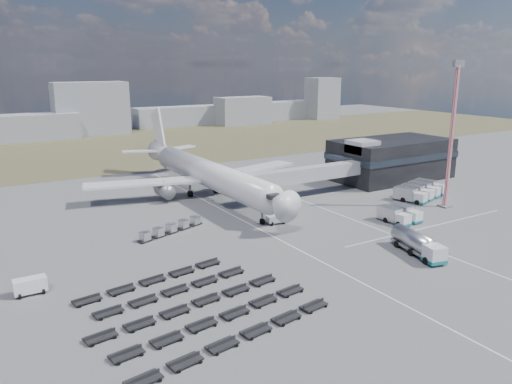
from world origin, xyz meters
TOP-DOWN VIEW (x-y plane):
  - ground at (0.00, 0.00)m, footprint 420.00×420.00m
  - grass_strip at (0.00, 110.00)m, footprint 420.00×90.00m
  - lane_markings at (9.77, 3.00)m, footprint 47.12×110.00m
  - terminal at (47.77, 23.96)m, footprint 30.40×16.40m
  - jet_bridge at (15.90, 20.42)m, footprint 30.30×3.80m
  - airliner at (0.00, 32.38)m, footprint 51.59×64.53m
  - skyline at (-21.66, 151.66)m, footprint 286.55×26.83m
  - fuel_tanker at (12.37, -16.11)m, footprint 5.04×11.04m
  - pushback_tug at (2.33, 8.00)m, footprint 3.64×2.38m
  - utility_van at (-40.37, -0.05)m, footprint 3.97×1.81m
  - catering_truck at (11.08, 26.56)m, footprint 3.17×6.98m
  - service_trucks_near at (22.63, -2.90)m, footprint 5.69×6.71m
  - service_trucks_far at (39.63, 7.00)m, footprint 13.77×10.01m
  - uld_row at (-16.12, 12.89)m, footprint 13.33×5.81m
  - baggage_dollies at (-24.41, -14.53)m, footprint 28.39×24.09m
  - floodlight_mast at (38.13, -0.73)m, footprint 2.72×2.25m

SIDE VIEW (x-z plane):
  - ground at x=0.00m, z-range 0.00..0.00m
  - grass_strip at x=0.00m, z-range 0.00..0.01m
  - lane_markings at x=9.77m, z-range 0.00..0.01m
  - baggage_dollies at x=-24.41m, z-range 0.00..0.81m
  - pushback_tug at x=2.33m, z-range 0.00..1.52m
  - uld_row at x=-16.12m, z-range 0.15..1.64m
  - utility_van at x=-40.37m, z-range 0.00..2.14m
  - service_trucks_near at x=22.63m, z-range 0.11..2.72m
  - service_trucks_far at x=39.63m, z-range 0.12..2.87m
  - catering_truck at x=11.08m, z-range 0.04..3.18m
  - fuel_tanker at x=12.37m, z-range 0.00..3.46m
  - jet_bridge at x=15.90m, z-range 1.53..8.58m
  - terminal at x=47.77m, z-range -0.25..10.75m
  - airliner at x=0.00m, z-range -3.52..14.10m
  - skyline at x=-21.66m, z-range -2.87..18.74m
  - floodlight_mast at x=38.13m, z-range 0.03..29.21m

